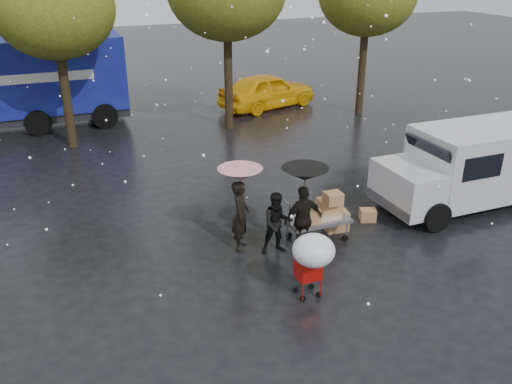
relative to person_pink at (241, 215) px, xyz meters
name	(u,v)px	position (x,y,z in m)	size (l,w,h in m)	color
ground	(271,260)	(0.44, -0.80, -0.85)	(90.00, 90.00, 0.00)	black
person_pink	(241,215)	(0.00, 0.00, 0.00)	(0.62, 0.41, 1.71)	black
person_middle	(277,223)	(0.72, -0.49, -0.11)	(0.73, 0.57, 1.50)	black
person_black	(303,219)	(1.29, -0.66, -0.03)	(0.96, 0.40, 1.64)	black
umbrella_pink	(240,175)	(0.00, 0.00, 1.02)	(1.02, 1.02, 2.03)	#4C4C4C
umbrella_black	(305,174)	(1.29, -0.66, 1.08)	(1.06, 1.06, 2.09)	#4C4C4C
vendor_cart	(321,213)	(1.93, -0.34, -0.13)	(1.52, 0.80, 1.27)	slate
shopping_cart	(313,253)	(0.58, -2.49, 0.21)	(0.84, 0.84, 1.46)	#AB0E09
white_van	(471,165)	(6.65, -0.05, 0.31)	(4.91, 2.18, 2.20)	silver
blue_truck	(23,84)	(-4.48, 12.21, 0.90)	(8.30, 2.60, 3.50)	#0E0B5F
box_ground_near	(336,220)	(2.55, -0.03, -0.60)	(0.56, 0.45, 0.51)	olive
box_ground_far	(368,215)	(3.57, 0.10, -0.70)	(0.40, 0.31, 0.31)	olive
yellow_taxi	(268,91)	(5.57, 11.51, -0.08)	(1.84, 4.57, 1.56)	yellow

